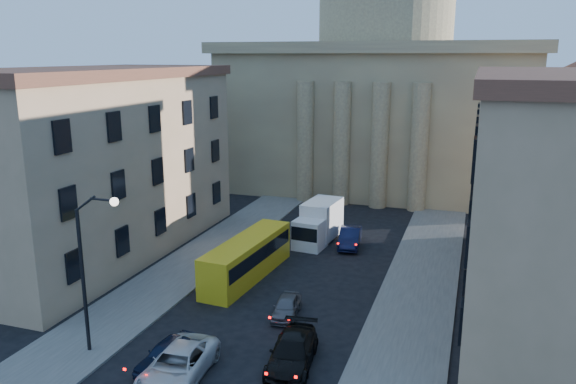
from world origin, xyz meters
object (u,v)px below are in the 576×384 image
at_px(car_left_near, 168,354).
at_px(box_truck, 318,223).
at_px(street_lamp, 90,261).
at_px(city_bus, 247,257).

relative_size(car_left_near, box_truck, 0.65).
bearing_deg(box_truck, car_left_near, -89.05).
bearing_deg(car_left_near, box_truck, 91.99).
xyz_separation_m(street_lamp, city_bus, (3.47, 12.52, -3.74)).
bearing_deg(street_lamp, city_bus, 74.51).
bearing_deg(car_left_near, city_bus, 100.56).
relative_size(street_lamp, city_bus, 0.85).
height_order(city_bus, box_truck, box_truck).
distance_m(car_left_near, box_truck, 21.85).
bearing_deg(city_bus, car_left_near, -82.13).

